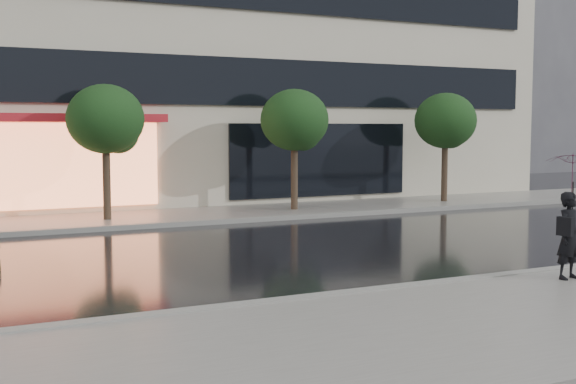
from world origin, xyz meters
TOP-DOWN VIEW (x-y plane):
  - ground at (0.00, 0.00)m, footprint 120.00×120.00m
  - sidewalk_near at (0.00, -3.25)m, footprint 60.00×4.50m
  - sidewalk_far at (0.00, 10.25)m, footprint 60.00×3.50m
  - curb_near at (0.00, -1.00)m, footprint 60.00×0.25m
  - curb_far at (0.00, 8.50)m, footprint 60.00×0.25m
  - bg_building_right at (26.00, 28.00)m, footprint 12.00×12.00m
  - tree_mid_west at (-2.94, 10.03)m, footprint 2.20×2.20m
  - tree_mid_east at (3.06, 10.03)m, footprint 2.20×2.20m
  - tree_far_east at (9.06, 10.03)m, footprint 2.20×2.20m
  - pedestrian_with_umbrella at (2.59, -1.77)m, footprint 1.06×1.08m

SIDE VIEW (x-z plane):
  - ground at x=0.00m, z-range 0.00..0.00m
  - sidewalk_near at x=0.00m, z-range 0.00..0.12m
  - sidewalk_far at x=0.00m, z-range 0.00..0.12m
  - curb_near at x=0.00m, z-range 0.00..0.14m
  - curb_far at x=0.00m, z-range 0.00..0.14m
  - pedestrian_with_umbrella at x=2.59m, z-range 0.49..2.69m
  - tree_mid_west at x=-2.94m, z-range 0.93..4.92m
  - tree_mid_east at x=3.06m, z-range 0.93..4.92m
  - tree_far_east at x=9.06m, z-range 0.93..4.92m
  - bg_building_right at x=26.00m, z-range 0.00..16.00m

